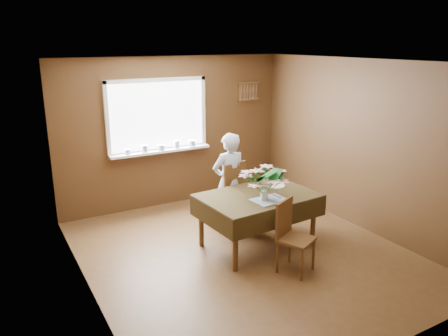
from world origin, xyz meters
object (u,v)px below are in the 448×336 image
chair_far (229,192)px  seated_woman (229,182)px  dining_table (258,201)px  chair_near (291,233)px  flower_bouquet (265,179)px

chair_far → seated_woman: bearing=38.5°
chair_far → dining_table: bearing=74.4°
chair_near → seated_woman: (-0.02, 1.45, 0.24)m
dining_table → seated_woman: seated_woman is taller
chair_far → chair_near: (-0.01, -1.51, -0.06)m
chair_near → seated_woman: seated_woman is taller
seated_woman → chair_near: bearing=92.1°
dining_table → chair_near: bearing=-95.4°
chair_far → flower_bouquet: size_ratio=1.99×
chair_far → chair_near: size_ratio=1.15×
chair_far → seated_woman: seated_woman is taller
flower_bouquet → chair_near: bearing=-88.0°
chair_near → chair_far: bearing=64.3°
chair_near → seated_woman: size_ratio=0.61×
dining_table → chair_near: chair_near is taller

